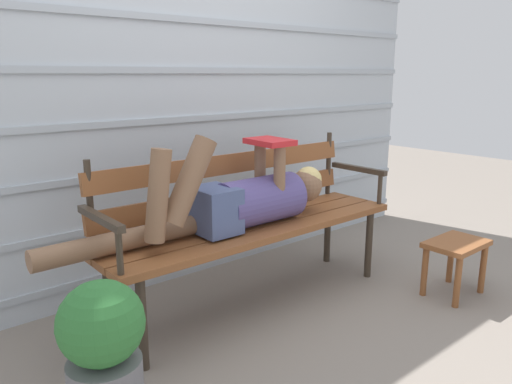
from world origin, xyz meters
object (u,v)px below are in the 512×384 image
at_px(park_bench, 248,214).
at_px(reclining_person, 240,199).
at_px(potted_plant, 104,358).
at_px(footstool, 456,253).

bearing_deg(park_bench, reclining_person, -148.74).
xyz_separation_m(park_bench, reclining_person, (-0.11, -0.07, 0.12)).
height_order(reclining_person, potted_plant, reclining_person).
distance_m(park_bench, reclining_person, 0.18).
relative_size(park_bench, footstool, 4.87).
bearing_deg(footstool, reclining_person, 148.71).
xyz_separation_m(reclining_person, potted_plant, (-0.97, -0.48, -0.31)).
height_order(footstool, potted_plant, potted_plant).
height_order(park_bench, footstool, park_bench).
bearing_deg(potted_plant, park_bench, 26.80).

